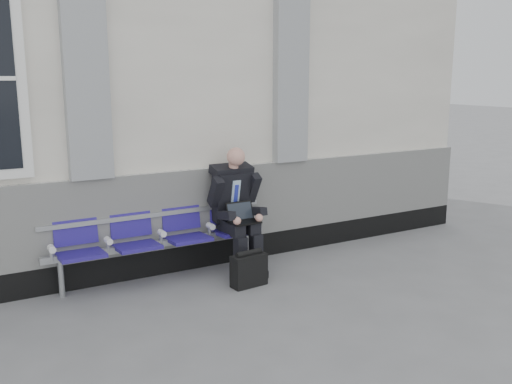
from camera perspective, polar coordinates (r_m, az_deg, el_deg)
bench at (r=6.52m, az=-9.62°, el=-3.91°), size 2.60×0.47×0.91m
businessman at (r=6.69m, az=-2.02°, el=-1.27°), size 0.59×0.80×1.46m
briefcase at (r=6.30m, az=-0.72°, el=-7.76°), size 0.41×0.21×0.41m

